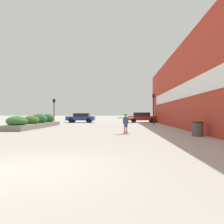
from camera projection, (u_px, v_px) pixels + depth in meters
The scene contains 10 objects.
ground_plane at pixel (27, 170), 5.09m from camera, with size 300.00×300.00×0.00m, color #ADA89E.
building_wall_right at pixel (183, 87), 19.21m from camera, with size 0.67×34.99×7.36m.
planter_box at pixel (36, 122), 20.77m from camera, with size 1.76×9.74×1.31m.
skateboard at pixel (126, 133), 14.27m from camera, with size 0.39×0.75×0.09m.
skateboarder at pixel (126, 121), 14.28m from camera, with size 1.13×0.40×1.24m.
trash_bin at pixel (198, 129), 12.73m from camera, with size 0.67×0.67×0.85m.
car_leftmost at pixel (81, 118), 32.68m from camera, with size 4.17×1.99×1.40m.
car_center_left at pixel (142, 117), 32.90m from camera, with size 4.46×1.93×1.52m.
traffic_light_left at pixel (54, 107), 26.58m from camera, with size 0.28×0.30×3.14m.
traffic_light_right at pixel (154, 104), 25.09m from camera, with size 0.28×0.30×3.62m.
Camera 1 is at (2.24, -5.00, 1.31)m, focal length 35.00 mm.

